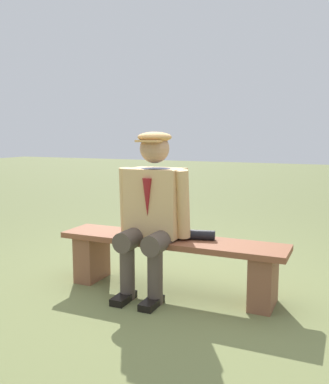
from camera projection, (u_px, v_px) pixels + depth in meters
ground_plane at (170, 291)px, 3.25m from camera, size 30.00×30.00×0.00m
bench at (170, 256)px, 3.21m from camera, size 1.76×0.37×0.42m
seated_man at (153, 207)px, 3.16m from camera, size 0.57×0.58×1.22m
rolled_magazine at (199, 235)px, 3.14m from camera, size 0.24×0.12×0.07m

